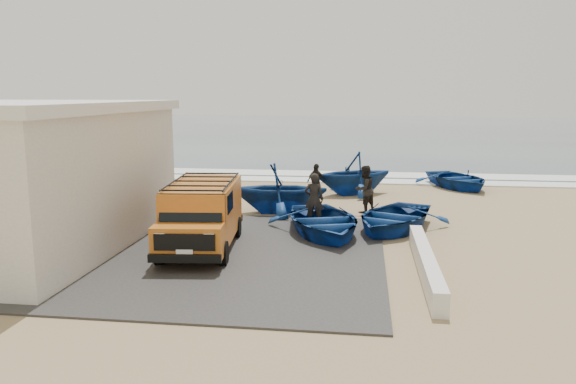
{
  "coord_description": "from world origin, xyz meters",
  "views": [
    {
      "loc": [
        3.37,
        -17.11,
        4.54
      ],
      "look_at": [
        0.82,
        1.65,
        1.2
      ],
      "focal_mm": 35.0,
      "sensor_mm": 36.0,
      "label": 1
    }
  ],
  "objects": [
    {
      "name": "surf_wash",
      "position": [
        0.0,
        14.5,
        0.02
      ],
      "size": [
        180.0,
        2.2,
        0.04
      ],
      "primitive_type": "cube",
      "color": "white",
      "rests_on": "ground"
    },
    {
      "name": "surf_line",
      "position": [
        0.0,
        12.0,
        0.03
      ],
      "size": [
        180.0,
        1.6,
        0.06
      ],
      "primitive_type": "cube",
      "color": "white",
      "rests_on": "ground"
    },
    {
      "name": "fisherman_back",
      "position": [
        1.32,
        7.02,
        0.76
      ],
      "size": [
        0.91,
        0.87,
        1.52
      ],
      "primitive_type": "imported",
      "rotation": [
        0.0,
        0.0,
        0.74
      ],
      "color": "black",
      "rests_on": "ground"
    },
    {
      "name": "boat_near_right",
      "position": [
        4.39,
        1.54,
        0.45
      ],
      "size": [
        4.52,
        5.18,
        0.89
      ],
      "primitive_type": "imported",
      "rotation": [
        0.0,
        0.0,
        -0.4
      ],
      "color": "navy",
      "rests_on": "ground"
    },
    {
      "name": "parapet",
      "position": [
        5.0,
        -3.0,
        0.28
      ],
      "size": [
        0.35,
        6.0,
        0.55
      ],
      "primitive_type": "cube",
      "color": "silver",
      "rests_on": "ground"
    },
    {
      "name": "fisherman_middle",
      "position": [
        3.43,
        4.29,
        0.91
      ],
      "size": [
        1.11,
        1.12,
        1.82
      ],
      "primitive_type": "imported",
      "rotation": [
        0.0,
        0.0,
        -2.33
      ],
      "color": "black",
      "rests_on": "ground"
    },
    {
      "name": "boat_far_right",
      "position": [
        7.92,
        10.62,
        0.44
      ],
      "size": [
        4.48,
        5.13,
        0.89
      ],
      "primitive_type": "imported",
      "rotation": [
        0.0,
        0.0,
        0.4
      ],
      "color": "navy",
      "rests_on": "ground"
    },
    {
      "name": "boat_far_left",
      "position": [
        2.93,
        8.21,
        0.97
      ],
      "size": [
        4.8,
        4.61,
        1.95
      ],
      "primitive_type": "imported",
      "rotation": [
        0.0,
        0.0,
        -1.05
      ],
      "color": "navy",
      "rests_on": "ground"
    },
    {
      "name": "slab",
      "position": [
        -2.0,
        -2.0,
        0.03
      ],
      "size": [
        12.0,
        10.0,
        0.05
      ],
      "primitive_type": "cube",
      "color": "#383634",
      "rests_on": "ground"
    },
    {
      "name": "ground",
      "position": [
        0.0,
        0.0,
        0.0
      ],
      "size": [
        160.0,
        160.0,
        0.0
      ],
      "primitive_type": "plane",
      "color": "#9F865C"
    },
    {
      "name": "ocean",
      "position": [
        0.0,
        56.0,
        0.0
      ],
      "size": [
        180.0,
        88.0,
        0.01
      ],
      "primitive_type": "cube",
      "color": "#385166",
      "rests_on": "ground"
    },
    {
      "name": "van",
      "position": [
        -1.29,
        -1.53,
        1.09
      ],
      "size": [
        2.31,
        4.87,
        2.02
      ],
      "rotation": [
        0.0,
        0.0,
        0.1
      ],
      "color": "orange",
      "rests_on": "ground"
    },
    {
      "name": "boat_near_left",
      "position": [
        2.11,
        0.55,
        0.46
      ],
      "size": [
        4.4,
        5.24,
        0.93
      ],
      "primitive_type": "imported",
      "rotation": [
        0.0,
        0.0,
        0.31
      ],
      "color": "navy",
      "rests_on": "ground"
    },
    {
      "name": "boat_mid_left",
      "position": [
        0.2,
        3.78,
        0.95
      ],
      "size": [
        3.84,
        3.39,
        1.91
      ],
      "primitive_type": "imported",
      "rotation": [
        0.0,
        0.0,
        1.65
      ],
      "color": "navy",
      "rests_on": "ground"
    },
    {
      "name": "fisherman_front",
      "position": [
        1.7,
        1.93,
        0.92
      ],
      "size": [
        0.67,
        0.44,
        1.83
      ],
      "primitive_type": "imported",
      "rotation": [
        0.0,
        0.0,
        3.15
      ],
      "color": "black",
      "rests_on": "ground"
    }
  ]
}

